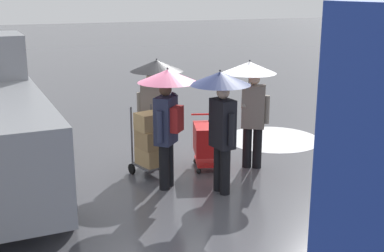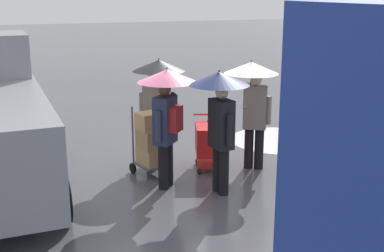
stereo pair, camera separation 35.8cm
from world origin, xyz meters
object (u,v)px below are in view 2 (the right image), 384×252
object	(u,v)px
hand_dolly_boxes	(150,140)
pedestrian_pink_side	(253,89)
pedestrian_white_side	(167,101)
pedestrian_black_side	(157,86)
shopping_cart_vendor	(209,141)
pedestrian_far_side	(220,103)

from	to	relation	value
hand_dolly_boxes	pedestrian_pink_side	world-z (taller)	pedestrian_pink_side
pedestrian_white_side	pedestrian_black_side	bearing A→B (deg)	-98.27
shopping_cart_vendor	hand_dolly_boxes	distance (m)	1.19
pedestrian_pink_side	shopping_cart_vendor	bearing A→B (deg)	-17.20
hand_dolly_boxes	pedestrian_pink_side	distance (m)	2.18
shopping_cart_vendor	pedestrian_white_side	size ratio (longest dim) A/B	0.47
pedestrian_far_side	shopping_cart_vendor	bearing A→B (deg)	-103.03
hand_dolly_boxes	pedestrian_white_side	size ratio (longest dim) A/B	0.61
shopping_cart_vendor	pedestrian_black_side	distance (m)	1.49
pedestrian_black_side	pedestrian_white_side	world-z (taller)	same
pedestrian_pink_side	pedestrian_black_side	bearing A→B (deg)	-29.11
shopping_cart_vendor	pedestrian_pink_side	bearing A→B (deg)	162.80
hand_dolly_boxes	pedestrian_pink_side	bearing A→B (deg)	172.52
shopping_cart_vendor	pedestrian_black_side	xyz separation A→B (m)	(0.85, -0.67, 1.02)
shopping_cart_vendor	pedestrian_black_side	size ratio (longest dim) A/B	0.47
shopping_cart_vendor	hand_dolly_boxes	world-z (taller)	hand_dolly_boxes
pedestrian_white_side	pedestrian_far_side	distance (m)	0.94
pedestrian_pink_side	pedestrian_white_side	size ratio (longest dim) A/B	1.00
pedestrian_black_side	pedestrian_far_side	size ratio (longest dim) A/B	1.00
pedestrian_pink_side	hand_dolly_boxes	bearing A→B (deg)	-7.48
shopping_cart_vendor	pedestrian_far_side	bearing A→B (deg)	76.97
shopping_cart_vendor	pedestrian_far_side	distance (m)	1.58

